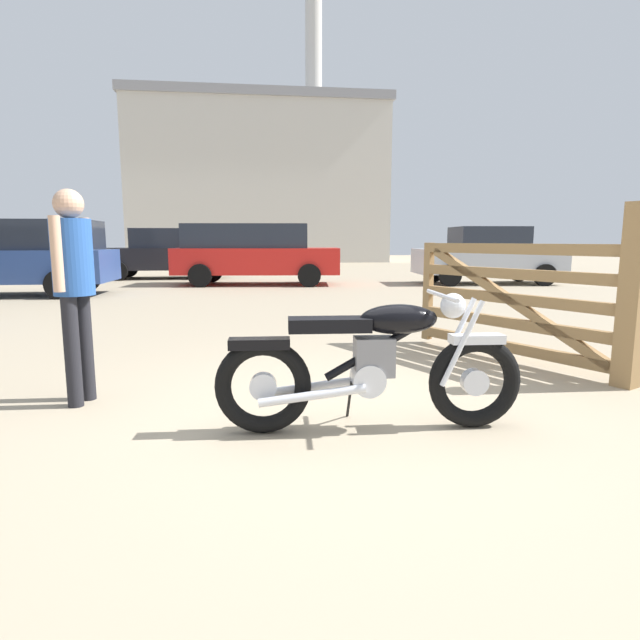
{
  "coord_description": "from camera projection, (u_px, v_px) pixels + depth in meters",
  "views": [
    {
      "loc": [
        -0.84,
        -3.46,
        1.28
      ],
      "look_at": [
        -0.04,
        0.65,
        0.63
      ],
      "focal_mm": 29.0,
      "sensor_mm": 36.0,
      "label": 1
    }
  ],
  "objects": [
    {
      "name": "bystander",
      "position": [
        74.0,
        274.0,
        3.95
      ],
      "size": [
        0.3,
        0.44,
        1.66
      ],
      "rotation": [
        0.0,
        0.0,
        2.83
      ],
      "color": "black",
      "rests_on": "ground_plane"
    },
    {
      "name": "silver_sedan_mid",
      "position": [
        254.0,
        252.0,
        14.97
      ],
      "size": [
        4.93,
        2.55,
        1.74
      ],
      "rotation": [
        0.0,
        0.0,
        -0.17
      ],
      "color": "black",
      "rests_on": "ground_plane"
    },
    {
      "name": "blue_hatchback_right",
      "position": [
        487.0,
        255.0,
        15.27
      ],
      "size": [
        4.41,
        2.4,
        1.67
      ],
      "rotation": [
        0.0,
        0.0,
        -0.15
      ],
      "color": "black",
      "rests_on": "ground_plane"
    },
    {
      "name": "white_estate_far",
      "position": [
        164.0,
        254.0,
        17.45
      ],
      "size": [
        4.26,
        2.03,
        1.67
      ],
      "rotation": [
        0.0,
        0.0,
        3.11
      ],
      "color": "black",
      "rests_on": "ground_plane"
    },
    {
      "name": "dark_sedan_left",
      "position": [
        9.0,
        255.0,
        11.91
      ],
      "size": [
        4.82,
        2.25,
        1.74
      ],
      "rotation": [
        0.0,
        0.0,
        3.06
      ],
      "color": "black",
      "rests_on": "ground_plane"
    },
    {
      "name": "ground_plane",
      "position": [
        343.0,
        420.0,
        3.72
      ],
      "size": [
        80.0,
        80.0,
        0.0
      ],
      "primitive_type": "plane",
      "color": "gray"
    },
    {
      "name": "vintage_motorcycle",
      "position": [
        373.0,
        365.0,
        3.46
      ],
      "size": [
        2.08,
        0.66,
        0.94
      ],
      "rotation": [
        0.0,
        0.0,
        -0.12
      ],
      "color": "black",
      "rests_on": "ground_plane"
    },
    {
      "name": "industrial_building",
      "position": [
        260.0,
        187.0,
        35.01
      ],
      "size": [
        16.04,
        14.39,
        19.29
      ],
      "rotation": [
        0.0,
        0.0,
        -0.07
      ],
      "color": "beige",
      "rests_on": "ground_plane"
    },
    {
      "name": "timber_gate",
      "position": [
        535.0,
        298.0,
        5.21
      ],
      "size": [
        1.11,
        2.39,
        1.6
      ],
      "rotation": [
        0.0,
        0.0,
        1.97
      ],
      "color": "olive",
      "rests_on": "ground_plane"
    }
  ]
}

